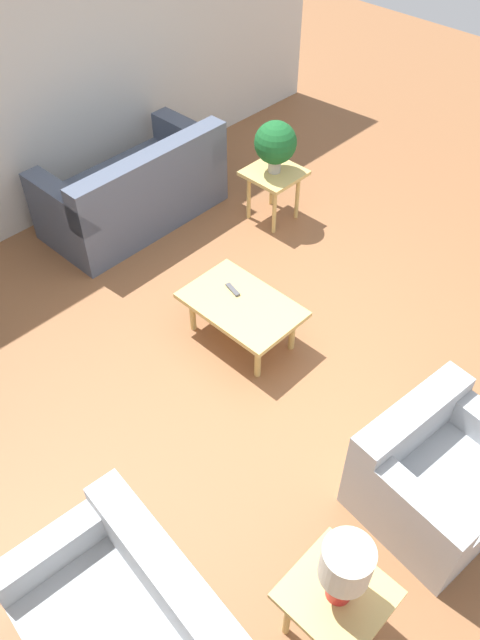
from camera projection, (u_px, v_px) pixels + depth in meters
ground_plane at (291, 361)px, 4.93m from camera, size 14.00×14.00×0.00m
wall_right at (36, 76)px, 5.46m from camera, size 0.12×7.20×2.70m
sofa at (136, 192)px, 6.01m from camera, size 0.90×1.76×0.86m
armchair at (436, 475)px, 3.88m from camera, size 0.91×1.01×0.71m
loveseat at (134, 635)px, 3.23m from camera, size 1.37×0.93×0.71m
coffee_table at (242, 307)px, 4.86m from camera, size 0.92×0.60×0.39m
side_table_plant at (274, 179)px, 5.96m from camera, size 0.50×0.50×0.53m
side_table_lamp at (336, 600)px, 3.20m from camera, size 0.50×0.50×0.53m
potted_plant at (275, 143)px, 5.68m from camera, size 0.39×0.39×0.50m
table_lamp at (345, 568)px, 2.92m from camera, size 0.25×0.25×0.48m
remote_control at (233, 290)px, 4.92m from camera, size 0.16×0.08×0.02m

